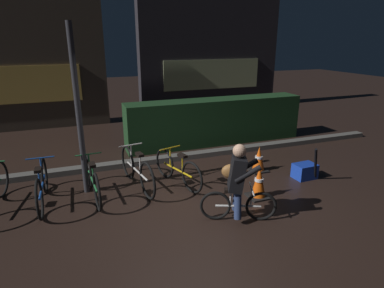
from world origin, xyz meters
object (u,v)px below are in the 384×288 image
Objects in this scene: parked_bike_center_left at (93,180)px; parked_bike_right_mid at (178,169)px; parked_bike_center_right at (137,170)px; street_post at (78,113)px; parked_bike_left_mid at (42,186)px; traffic_cone_far at (259,159)px; traffic_cone_near at (259,182)px; blue_crate at (305,171)px; cyclist at (237,182)px; closed_umbrella at (316,164)px.

parked_bike_right_mid is at bearing -94.06° from parked_bike_center_left.
street_post is at bearing 70.80° from parked_bike_center_right.
parked_bike_left_mid is 4.22m from traffic_cone_far.
parked_bike_left_mid is 1.64m from parked_bike_center_right.
parked_bike_center_right reaches higher than parked_bike_right_mid.
traffic_cone_near is at bearing -147.89° from parked_bike_right_mid.
parked_bike_center_left is at bearing 72.46° from parked_bike_right_mid.
blue_crate is at bearing -12.14° from street_post.
parked_bike_center_right is (1.63, 0.09, 0.01)m from parked_bike_left_mid.
cyclist is at bearing -144.09° from traffic_cone_near.
parked_bike_right_mid reaches higher than blue_crate.
closed_umbrella is (0.70, -0.91, 0.12)m from traffic_cone_far.
parked_bike_left_mid is 2.78× the size of traffic_cone_near.
parked_bike_right_mid is 1.55m from traffic_cone_near.
parked_bike_center_right reaches higher than traffic_cone_near.
street_post reaches higher than cyclist.
traffic_cone_far is 0.95m from blue_crate.
parked_bike_left_mid is at bearing -179.92° from traffic_cone_far.
traffic_cone_far is at bearing -105.90° from parked_bike_right_mid.
traffic_cone_far is at bearing 71.25° from cyclist.
parked_bike_right_mid is 3.29× the size of blue_crate.
parked_bike_left_mid is at bearing 172.43° from blue_crate.
street_post is 2.94m from cyclist.
cyclist is (-0.72, -0.52, 0.34)m from traffic_cone_near.
parked_bike_center_right is 2.08m from cyclist.
parked_bike_center_right is 1.16× the size of parked_bike_right_mid.
parked_bike_center_left is (0.82, -0.05, -0.01)m from parked_bike_left_mid.
parked_bike_right_mid is at bearing -9.97° from street_post.
cyclist reaches higher than traffic_cone_far.
parked_bike_center_left is 4.19m from closed_umbrella.
parked_bike_right_mid reaches higher than traffic_cone_far.
parked_bike_center_right is at bearing 62.23° from parked_bike_right_mid.
traffic_cone_near reaches higher than blue_crate.
cyclist is (1.22, -1.67, 0.27)m from parked_bike_center_right.
parked_bike_left_mid is at bearing 71.37° from parked_bike_right_mid.
parked_bike_left_mid is 0.98× the size of parked_bike_center_right.
parked_bike_center_left is at bearing 159.94° from traffic_cone_near.
street_post reaches higher than parked_bike_left_mid.
traffic_cone_near is 0.70× the size of closed_umbrella.
traffic_cone_far is at bearing -93.29° from closed_umbrella.
closed_umbrella is at bearing -126.20° from parked_bike_right_mid.
traffic_cone_far is 0.64× the size of closed_umbrella.
parked_bike_right_mid is at bearing 166.43° from blue_crate.
parked_bike_right_mid is at bearing -59.73° from closed_umbrella.
traffic_cone_near is (3.57, -1.05, -0.06)m from parked_bike_left_mid.
traffic_cone_near is 1.09× the size of traffic_cone_far.
parked_bike_center_left is at bearing 171.55° from blue_crate.
traffic_cone_near is (1.94, -1.14, -0.07)m from parked_bike_center_right.
cyclist is (-1.37, -1.58, 0.37)m from traffic_cone_far.
parked_bike_center_left is at bearing -69.88° from street_post.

